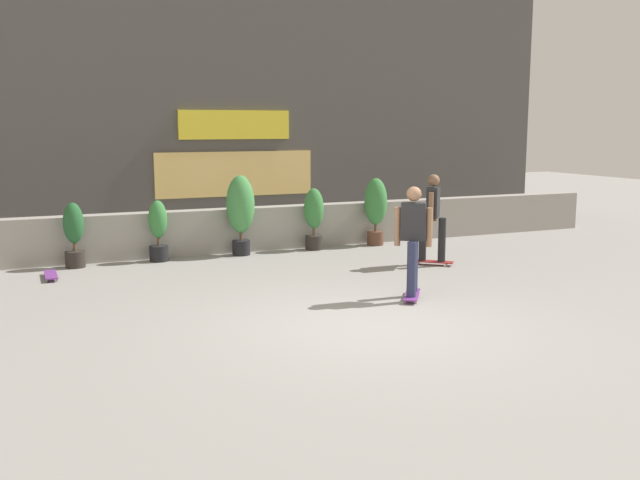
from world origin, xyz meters
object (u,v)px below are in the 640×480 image
object	(u,v)px
potted_plant_4	(376,207)
skater_foreground	(433,215)
potted_plant_1	(158,230)
potted_plant_2	(241,208)
skater_mid_plaza	(413,237)
skateboard_near_camera	(51,275)
potted_plant_3	(314,216)
potted_plant_0	(74,233)

from	to	relation	value
potted_plant_4	skater_foreground	bearing A→B (deg)	-92.64
potted_plant_1	potted_plant_2	size ratio (longest dim) A/B	0.73
potted_plant_1	potted_plant_2	world-z (taller)	potted_plant_2
potted_plant_4	skater_foreground	world-z (taller)	skater_foreground
potted_plant_4	skater_mid_plaza	size ratio (longest dim) A/B	0.86
potted_plant_1	skateboard_near_camera	world-z (taller)	potted_plant_1
potted_plant_4	skateboard_near_camera	distance (m)	6.82
potted_plant_3	potted_plant_4	size ratio (longest dim) A/B	0.89
skater_mid_plaza	skateboard_near_camera	distance (m)	6.23
skater_foreground	skateboard_near_camera	xyz separation A→B (m)	(-6.61, 1.60, -0.88)
potted_plant_3	skater_foreground	distance (m)	2.80
potted_plant_0	skater_mid_plaza	size ratio (longest dim) A/B	0.71
potted_plant_2	potted_plant_4	bearing A→B (deg)	0.00
potted_plant_2	potted_plant_3	size ratio (longest dim) A/B	1.24
potted_plant_0	potted_plant_2	world-z (taller)	potted_plant_2
potted_plant_2	skateboard_near_camera	distance (m)	3.86
potted_plant_1	skateboard_near_camera	bearing A→B (deg)	-157.22
potted_plant_1	potted_plant_3	distance (m)	3.25
potted_plant_2	potted_plant_1	bearing A→B (deg)	180.00
potted_plant_1	skater_foreground	xyz separation A→B (m)	(4.60, -2.45, 0.33)
potted_plant_0	potted_plant_4	distance (m)	6.25
skater_mid_plaza	potted_plant_0	bearing A→B (deg)	133.78
skater_mid_plaza	potted_plant_1	bearing A→B (deg)	122.00
potted_plant_4	skater_foreground	size ratio (longest dim) A/B	0.86
skater_mid_plaza	skateboard_near_camera	xyz separation A→B (m)	(-4.89, 3.76, -0.88)
potted_plant_0	potted_plant_1	world-z (taller)	potted_plant_0
potted_plant_0	potted_plant_4	size ratio (longest dim) A/B	0.82
potted_plant_3	skater_foreground	bearing A→B (deg)	-61.16
potted_plant_1	skater_foreground	distance (m)	5.22
potted_plant_2	potted_plant_3	bearing A→B (deg)	0.00
potted_plant_1	potted_plant_4	xyz separation A→B (m)	(4.71, 0.00, 0.23)
skater_mid_plaza	skater_foreground	world-z (taller)	same
skater_mid_plaza	skateboard_near_camera	size ratio (longest dim) A/B	2.11
skater_foreground	skater_mid_plaza	bearing A→B (deg)	-128.63
potted_plant_0	skateboard_near_camera	world-z (taller)	potted_plant_0
potted_plant_0	skateboard_near_camera	xyz separation A→B (m)	(-0.48, -0.85, -0.57)
potted_plant_2	potted_plant_3	world-z (taller)	potted_plant_2
potted_plant_1	potted_plant_4	bearing A→B (deg)	0.00
potted_plant_3	skateboard_near_camera	size ratio (longest dim) A/B	1.61
potted_plant_2	skater_mid_plaza	xyz separation A→B (m)	(1.22, -4.60, -0.00)
potted_plant_2	skateboard_near_camera	world-z (taller)	potted_plant_2
potted_plant_0	potted_plant_4	bearing A→B (deg)	0.00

